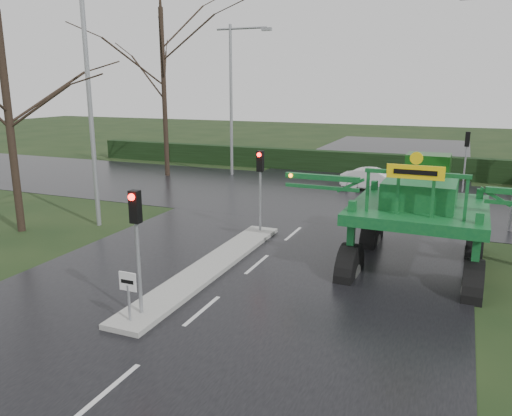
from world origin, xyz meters
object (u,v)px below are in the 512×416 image
at_px(traffic_signal_near, 136,226).
at_px(street_light_left_far, 235,87).
at_px(white_sedan, 374,190).
at_px(traffic_signal_far, 467,148).
at_px(keep_left_sign, 128,289).
at_px(crop_sprayer, 354,200).
at_px(traffic_signal_mid, 260,174).
at_px(street_light_left_near, 94,88).

xyz_separation_m(traffic_signal_near, street_light_left_far, (-6.89, 21.01, 3.40)).
distance_m(traffic_signal_near, white_sedan, 19.82).
bearing_deg(traffic_signal_near, traffic_signal_far, 69.64).
xyz_separation_m(keep_left_sign, white_sedan, (2.93, 19.92, -1.06)).
bearing_deg(street_light_left_far, traffic_signal_far, 0.03).
distance_m(traffic_signal_near, crop_sprayer, 7.18).
xyz_separation_m(traffic_signal_mid, white_sedan, (2.93, 10.93, -2.59)).
distance_m(keep_left_sign, traffic_signal_near, 1.61).
xyz_separation_m(traffic_signal_far, street_light_left_far, (-14.69, -0.01, 3.40)).
relative_size(keep_left_sign, white_sedan, 0.34).
relative_size(street_light_left_near, street_light_left_far, 1.00).
xyz_separation_m(keep_left_sign, street_light_left_far, (-6.89, 21.50, 4.93)).
xyz_separation_m(keep_left_sign, traffic_signal_far, (7.80, 21.51, 1.53)).
relative_size(street_light_left_far, crop_sprayer, 1.06).
height_order(keep_left_sign, crop_sprayer, crop_sprayer).
bearing_deg(traffic_signal_mid, street_light_left_near, -167.79).
height_order(traffic_signal_near, white_sedan, traffic_signal_near).
relative_size(traffic_signal_mid, street_light_left_far, 0.35).
relative_size(keep_left_sign, traffic_signal_mid, 0.38).
relative_size(traffic_signal_mid, white_sedan, 0.90).
height_order(traffic_signal_near, crop_sprayer, crop_sprayer).
bearing_deg(keep_left_sign, crop_sprayer, 53.71).
distance_m(keep_left_sign, street_light_left_near, 11.32).
height_order(traffic_signal_near, traffic_signal_far, same).
distance_m(traffic_signal_near, traffic_signal_mid, 8.50).
bearing_deg(keep_left_sign, traffic_signal_far, 70.07).
distance_m(street_light_left_far, white_sedan, 11.61).
bearing_deg(crop_sprayer, white_sedan, 97.57).
xyz_separation_m(street_light_left_near, street_light_left_far, (0.00, 14.00, 0.00)).
distance_m(keep_left_sign, crop_sprayer, 7.70).
relative_size(keep_left_sign, traffic_signal_near, 0.38).
bearing_deg(crop_sprayer, street_light_left_near, 174.15).
bearing_deg(crop_sprayer, street_light_left_far, 127.61).
height_order(street_light_left_far, white_sedan, street_light_left_far).
xyz_separation_m(keep_left_sign, street_light_left_near, (-6.89, 7.50, 4.93)).
height_order(keep_left_sign, traffic_signal_far, traffic_signal_far).
relative_size(traffic_signal_mid, traffic_signal_far, 1.00).
height_order(traffic_signal_near, traffic_signal_mid, same).
relative_size(traffic_signal_far, street_light_left_far, 0.35).
xyz_separation_m(traffic_signal_far, street_light_left_near, (-14.69, -14.01, 3.40)).
xyz_separation_m(street_light_left_far, white_sedan, (9.82, -1.58, -5.99)).
relative_size(street_light_left_near, white_sedan, 2.55).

